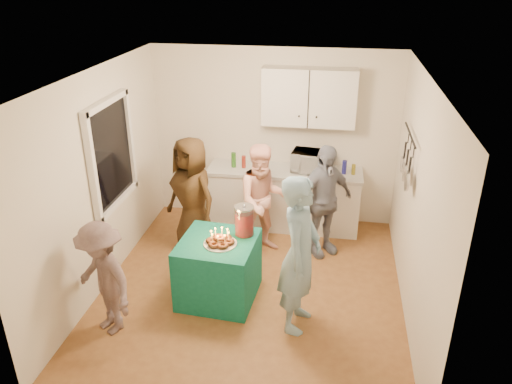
% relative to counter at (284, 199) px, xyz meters
% --- Properties ---
extents(floor, '(4.00, 4.00, 0.00)m').
position_rel_counter_xyz_m(floor, '(-0.20, -1.70, -0.43)').
color(floor, brown).
rests_on(floor, ground).
extents(ceiling, '(4.00, 4.00, 0.00)m').
position_rel_counter_xyz_m(ceiling, '(-0.20, -1.70, 2.17)').
color(ceiling, white).
rests_on(ceiling, floor).
extents(back_wall, '(3.60, 3.60, 0.00)m').
position_rel_counter_xyz_m(back_wall, '(-0.20, 0.30, 0.87)').
color(back_wall, silver).
rests_on(back_wall, floor).
extents(left_wall, '(4.00, 4.00, 0.00)m').
position_rel_counter_xyz_m(left_wall, '(-2.00, -1.70, 0.87)').
color(left_wall, silver).
rests_on(left_wall, floor).
extents(right_wall, '(4.00, 4.00, 0.00)m').
position_rel_counter_xyz_m(right_wall, '(1.60, -1.70, 0.87)').
color(right_wall, silver).
rests_on(right_wall, floor).
extents(window_night, '(0.04, 1.00, 1.20)m').
position_rel_counter_xyz_m(window_night, '(-1.97, -1.40, 1.12)').
color(window_night, black).
rests_on(window_night, left_wall).
extents(counter, '(2.20, 0.58, 0.86)m').
position_rel_counter_xyz_m(counter, '(0.00, 0.00, 0.00)').
color(counter, white).
rests_on(counter, floor).
extents(countertop, '(2.24, 0.62, 0.05)m').
position_rel_counter_xyz_m(countertop, '(0.00, -0.00, 0.46)').
color(countertop, beige).
rests_on(countertop, counter).
extents(upper_cabinet, '(1.30, 0.30, 0.80)m').
position_rel_counter_xyz_m(upper_cabinet, '(0.30, 0.15, 1.52)').
color(upper_cabinet, white).
rests_on(upper_cabinet, back_wall).
extents(pot_rack, '(0.12, 1.00, 0.60)m').
position_rel_counter_xyz_m(pot_rack, '(1.52, -1.00, 1.17)').
color(pot_rack, black).
rests_on(pot_rack, right_wall).
extents(microwave, '(0.58, 0.43, 0.30)m').
position_rel_counter_xyz_m(microwave, '(0.38, 0.00, 0.63)').
color(microwave, white).
rests_on(microwave, countertop).
extents(party_table, '(0.91, 0.91, 0.76)m').
position_rel_counter_xyz_m(party_table, '(-0.55, -1.91, -0.05)').
color(party_table, '#0F6751').
rests_on(party_table, floor).
extents(donut_cake, '(0.38, 0.38, 0.18)m').
position_rel_counter_xyz_m(donut_cake, '(-0.51, -1.97, 0.42)').
color(donut_cake, '#381C0C').
rests_on(donut_cake, party_table).
extents(punch_jar, '(0.22, 0.22, 0.34)m').
position_rel_counter_xyz_m(punch_jar, '(-0.28, -1.70, 0.50)').
color(punch_jar, red).
rests_on(punch_jar, party_table).
extents(man_birthday, '(0.52, 0.70, 1.77)m').
position_rel_counter_xyz_m(man_birthday, '(0.41, -2.24, 0.45)').
color(man_birthday, '#83AABF').
rests_on(man_birthday, floor).
extents(woman_back_left, '(0.96, 0.86, 1.64)m').
position_rel_counter_xyz_m(woman_back_left, '(-1.13, -0.92, 0.39)').
color(woman_back_left, '#573A19').
rests_on(woman_back_left, floor).
extents(woman_back_center, '(0.92, 0.84, 1.54)m').
position_rel_counter_xyz_m(woman_back_center, '(-0.20, -0.77, 0.34)').
color(woman_back_center, '#FF9485').
rests_on(woman_back_center, floor).
extents(woman_back_right, '(0.95, 0.86, 1.55)m').
position_rel_counter_xyz_m(woman_back_right, '(0.59, -0.69, 0.35)').
color(woman_back_right, '#0F1633').
rests_on(woman_back_right, floor).
extents(child_near_left, '(0.97, 0.86, 1.30)m').
position_rel_counter_xyz_m(child_near_left, '(-1.60, -2.67, 0.22)').
color(child_near_left, '#594748').
rests_on(child_near_left, floor).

